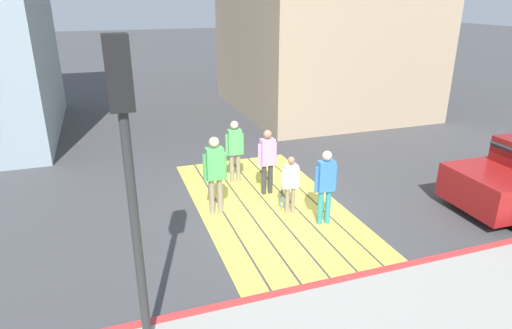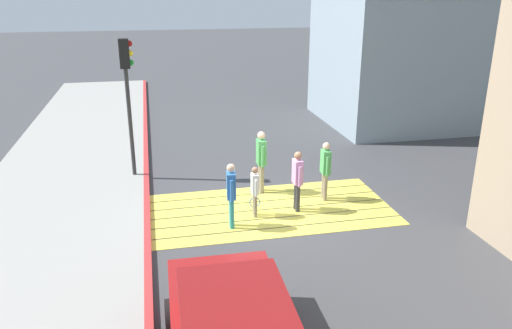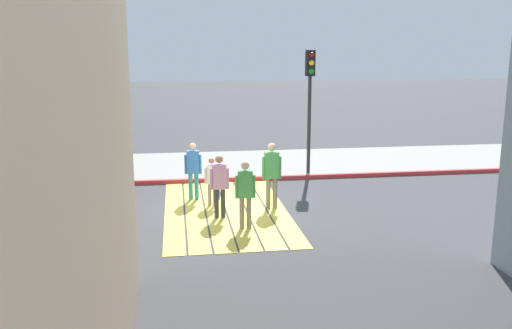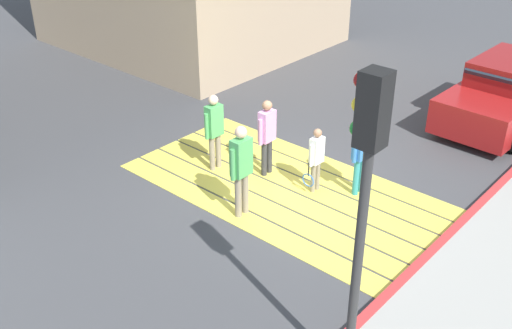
{
  "view_description": "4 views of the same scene",
  "coord_description": "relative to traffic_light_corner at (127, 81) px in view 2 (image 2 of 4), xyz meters",
  "views": [
    {
      "loc": [
        -8.72,
        3.35,
        4.62
      ],
      "look_at": [
        -0.35,
        0.44,
        1.22
      ],
      "focal_mm": 30.99,
      "sensor_mm": 36.0,
      "label": 1
    },
    {
      "loc": [
        -2.94,
        -11.88,
        5.64
      ],
      "look_at": [
        -0.35,
        0.29,
        1.2
      ],
      "focal_mm": 35.14,
      "sensor_mm": 36.0,
      "label": 2
    },
    {
      "loc": [
        14.13,
        -1.26,
        4.28
      ],
      "look_at": [
        0.14,
        0.81,
        1.27
      ],
      "focal_mm": 38.27,
      "sensor_mm": 36.0,
      "label": 3
    },
    {
      "loc": [
        -6.43,
        8.2,
        6.32
      ],
      "look_at": [
        0.18,
        0.67,
        0.76
      ],
      "focal_mm": 42.57,
      "sensor_mm": 36.0,
      "label": 4
    }
  ],
  "objects": [
    {
      "name": "curb_painted",
      "position": [
        0.33,
        -3.17,
        -2.97
      ],
      "size": [
        0.16,
        40.0,
        0.13
      ],
      "primitive_type": "cube",
      "color": "#BC3333",
      "rests_on": "ground"
    },
    {
      "name": "traffic_light_corner",
      "position": [
        0.0,
        0.0,
        0.0
      ],
      "size": [
        0.39,
        0.28,
        4.24
      ],
      "color": "#2D2D2D",
      "rests_on": "ground"
    },
    {
      "name": "pedestrian_adult_lead",
      "position": [
        2.38,
        -3.98,
        -2.07
      ],
      "size": [
        0.25,
        0.49,
        1.66
      ],
      "color": "teal",
      "rests_on": "ground"
    },
    {
      "name": "pedestrian_adult_side",
      "position": [
        4.23,
        -3.38,
        -2.08
      ],
      "size": [
        0.22,
        0.48,
        1.65
      ],
      "color": "#333338",
      "rests_on": "ground"
    },
    {
      "name": "pedestrian_adult_trailing",
      "position": [
        5.19,
        -2.84,
        -2.06
      ],
      "size": [
        0.23,
        0.49,
        1.67
      ],
      "color": "gray",
      "rests_on": "ground"
    },
    {
      "name": "building_far_north",
      "position": [
        12.08,
        4.83,
        2.04
      ],
      "size": [
        8.0,
        6.03,
        10.15
      ],
      "color": "#8C9EA8",
      "rests_on": "ground"
    },
    {
      "name": "crosswalk_stripes",
      "position": [
        3.58,
        -3.17,
        -3.03
      ],
      "size": [
        6.4,
        3.25,
        0.01
      ],
      "color": "#EAD64C",
      "rests_on": "ground"
    },
    {
      "name": "pedestrian_teen_behind",
      "position": [
        3.59,
        -1.91,
        -1.98
      ],
      "size": [
        0.24,
        0.53,
        1.82
      ],
      "color": "gray",
      "rests_on": "ground"
    },
    {
      "name": "pedestrian_child_with_racket",
      "position": [
        3.07,
        -3.48,
        -2.27
      ],
      "size": [
        0.28,
        0.41,
        1.36
      ],
      "color": "gray",
      "rests_on": "ground"
    },
    {
      "name": "sidewalk_west",
      "position": [
        -2.02,
        -3.17,
        -2.98
      ],
      "size": [
        4.8,
        40.0,
        0.12
      ],
      "primitive_type": "cube",
      "color": "#9E9B93",
      "rests_on": "ground"
    },
    {
      "name": "ground_plane",
      "position": [
        3.58,
        -3.17,
        -3.04
      ],
      "size": [
        120.0,
        120.0,
        0.0
      ],
      "primitive_type": "plane",
      "color": "#424244"
    }
  ]
}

